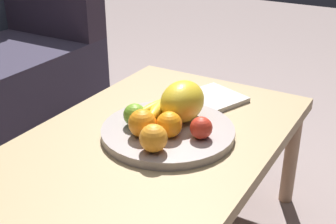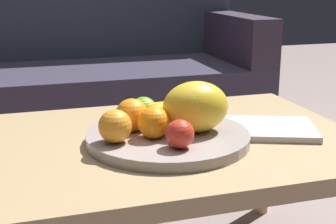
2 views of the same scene
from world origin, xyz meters
name	(u,v)px [view 1 (image 1 of 2)]	position (x,y,z in m)	size (l,w,h in m)	color
coffee_table	(148,153)	(0.00, 0.00, 0.37)	(1.07, 0.67, 0.41)	tan
fruit_bowl	(168,131)	(0.05, -0.04, 0.43)	(0.39, 0.39, 0.03)	#A0928E
melon_large_front	(182,101)	(0.12, -0.05, 0.50)	(0.16, 0.12, 0.12)	yellow
orange_front	(169,124)	(0.01, -0.06, 0.48)	(0.07, 0.07, 0.07)	orange
orange_left	(143,123)	(-0.02, 0.00, 0.48)	(0.08, 0.08, 0.08)	orange
orange_right	(153,138)	(-0.08, -0.07, 0.48)	(0.08, 0.08, 0.08)	orange
apple_front	(135,115)	(0.02, 0.05, 0.47)	(0.07, 0.07, 0.07)	#6EA12A
apple_left	(201,128)	(0.05, -0.15, 0.47)	(0.06, 0.06, 0.06)	red
banana_bunch	(158,112)	(0.08, 0.01, 0.47)	(0.17, 0.08, 0.06)	yellow
magazine	(205,101)	(0.31, -0.03, 0.42)	(0.25, 0.18, 0.02)	beige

